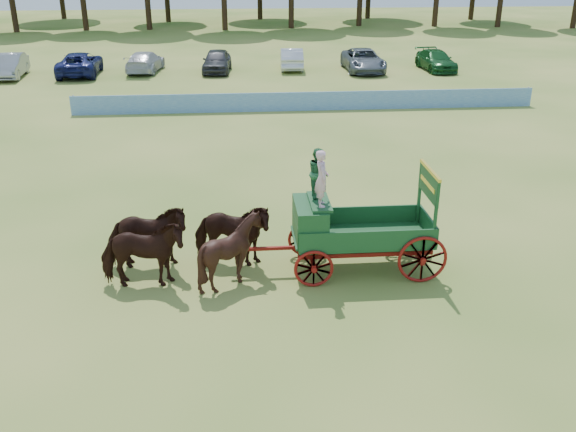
{
  "coord_description": "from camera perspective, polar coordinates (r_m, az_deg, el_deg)",
  "views": [
    {
      "loc": [
        -5.11,
        -17.38,
        8.67
      ],
      "look_at": [
        -3.63,
        -0.12,
        1.3
      ],
      "focal_mm": 40.0,
      "sensor_mm": 36.0,
      "label": 1
    }
  ],
  "objects": [
    {
      "name": "horse_lead_left",
      "position": [
        17.69,
        -12.82,
        -3.35
      ],
      "size": [
        2.33,
        1.08,
        1.96
      ],
      "primitive_type": "imported",
      "rotation": [
        0.0,
        0.0,
        1.56
      ],
      "color": "black",
      "rests_on": "ground"
    },
    {
      "name": "farm_dray",
      "position": [
        17.98,
        4.45,
        -0.29
      ],
      "size": [
        6.0,
        2.0,
        3.7
      ],
      "color": "maroon",
      "rests_on": "ground"
    },
    {
      "name": "ground",
      "position": [
        20.09,
        10.36,
        -2.93
      ],
      "size": [
        160.0,
        160.0,
        0.0
      ],
      "primitive_type": "plane",
      "color": "tan",
      "rests_on": "ground"
    },
    {
      "name": "horse_lead_right",
      "position": [
        18.67,
        -12.42,
        -1.86
      ],
      "size": [
        2.34,
        1.1,
        1.96
      ],
      "primitive_type": "imported",
      "rotation": [
        0.0,
        0.0,
        1.55
      ],
      "color": "black",
      "rests_on": "ground"
    },
    {
      "name": "horse_wheel_right",
      "position": [
        18.49,
        -5.03,
        -1.63
      ],
      "size": [
        2.49,
        1.53,
        1.96
      ],
      "primitive_type": "imported",
      "rotation": [
        0.0,
        0.0,
        1.36
      ],
      "color": "black",
      "rests_on": "ground"
    },
    {
      "name": "horse_wheel_left",
      "position": [
        17.5,
        -5.01,
        -3.12
      ],
      "size": [
        1.9,
        1.72,
        1.97
      ],
      "primitive_type": "imported",
      "rotation": [
        0.0,
        0.0,
        1.49
      ],
      "color": "black",
      "rests_on": "ground"
    },
    {
      "name": "parked_cars",
      "position": [
        48.16,
        -8.6,
        13.37
      ],
      "size": [
        38.16,
        6.62,
        1.61
      ],
      "color": "silver",
      "rests_on": "ground"
    },
    {
      "name": "sponsor_banner",
      "position": [
        36.54,
        1.71,
        10.16
      ],
      "size": [
        26.0,
        0.08,
        1.05
      ],
      "primitive_type": "cube",
      "color": "#205EAD",
      "rests_on": "ground"
    }
  ]
}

